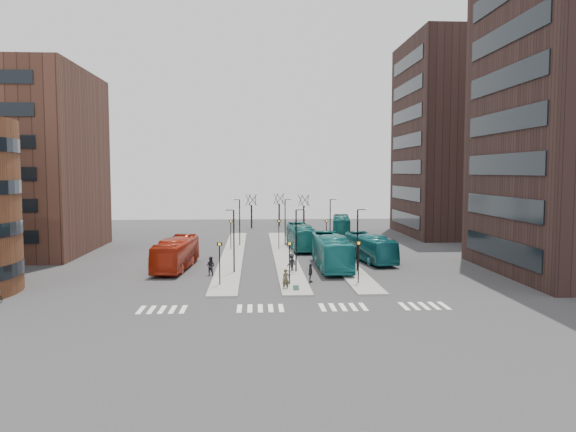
{
  "coord_description": "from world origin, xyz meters",
  "views": [
    {
      "loc": [
        -1.32,
        -35.77,
        9.82
      ],
      "look_at": [
        2.22,
        24.96,
        5.0
      ],
      "focal_mm": 35.0,
      "sensor_mm": 36.0,
      "label": 1
    }
  ],
  "objects": [
    {
      "name": "bare_trees",
      "position": [
        2.67,
        62.67,
        2.72
      ],
      "size": [
        10.97,
        8.14,
        5.9
      ],
      "color": "black",
      "rests_on": "ground"
    },
    {
      "name": "island_mid",
      "position": [
        2.0,
        30.0,
        0.07
      ],
      "size": [
        2.5,
        45.0,
        0.15
      ],
      "primitive_type": "cube",
      "color": "gray",
      "rests_on": "ground"
    },
    {
      "name": "island_left",
      "position": [
        -4.0,
        30.0,
        0.07
      ],
      "size": [
        2.5,
        45.0,
        0.15
      ],
      "primitive_type": "cube",
      "color": "gray",
      "rests_on": "ground"
    },
    {
      "name": "sign_poles",
      "position": [
        1.6,
        23.0,
        2.41
      ],
      "size": [
        12.45,
        22.12,
        3.65
      ],
      "color": "black",
      "rests_on": "ground"
    },
    {
      "name": "suitcase",
      "position": [
        1.97,
        9.45,
        0.27
      ],
      "size": [
        0.47,
        0.4,
        0.54
      ],
      "primitive_type": "cube",
      "rotation": [
        0.0,
        0.0,
        0.12
      ],
      "color": "navy",
      "rests_on": "ground"
    },
    {
      "name": "ground",
      "position": [
        0.0,
        0.0,
        0.0
      ],
      "size": [
        160.0,
        160.0,
        0.0
      ],
      "primitive_type": "plane",
      "color": "#2A2A2C",
      "rests_on": "ground"
    },
    {
      "name": "teal_bus_b",
      "position": [
        4.41,
        34.76,
        1.56
      ],
      "size": [
        3.09,
        11.28,
        3.11
      ],
      "primitive_type": "imported",
      "rotation": [
        0.0,
        0.0,
        0.04
      ],
      "color": "#13615F",
      "rests_on": "ground"
    },
    {
      "name": "island_right",
      "position": [
        8.0,
        30.0,
        0.07
      ],
      "size": [
        2.5,
        45.0,
        0.15
      ],
      "primitive_type": "cube",
      "color": "gray",
      "rests_on": "ground"
    },
    {
      "name": "tower_far",
      "position": [
        31.98,
        50.0,
        15.0
      ],
      "size": [
        20.12,
        20.0,
        30.0
      ],
      "color": "black",
      "rests_on": "ground"
    },
    {
      "name": "crosswalk_stripes",
      "position": [
        1.75,
        4.0,
        0.01
      ],
      "size": [
        22.35,
        2.4,
        0.01
      ],
      "color": "silver",
      "rests_on": "ground"
    },
    {
      "name": "teal_bus_a",
      "position": [
        6.37,
        20.41,
        1.7
      ],
      "size": [
        2.9,
        12.24,
        3.41
      ],
      "primitive_type": "imported",
      "rotation": [
        0.0,
        0.0,
        -0.0
      ],
      "color": "#15686A",
      "rests_on": "ground"
    },
    {
      "name": "teal_bus_d",
      "position": [
        12.01,
        50.39,
        1.5
      ],
      "size": [
        4.01,
        11.05,
        3.01
      ],
      "primitive_type": "imported",
      "rotation": [
        0.0,
        0.0,
        -0.14
      ],
      "color": "#125C5A",
      "rests_on": "ground"
    },
    {
      "name": "commuter_a",
      "position": [
        -5.59,
        17.21,
        0.9
      ],
      "size": [
        1.07,
        0.98,
        1.79
      ],
      "primitive_type": "imported",
      "rotation": [
        0.0,
        0.0,
        2.71
      ],
      "color": "black",
      "rests_on": "ground"
    },
    {
      "name": "lamp_posts",
      "position": [
        2.64,
        28.0,
        3.58
      ],
      "size": [
        14.04,
        20.24,
        6.12
      ],
      "color": "black",
      "rests_on": "ground"
    },
    {
      "name": "commuter_c",
      "position": [
        2.19,
        18.68,
        0.9
      ],
      "size": [
        1.28,
        1.31,
        1.8
      ],
      "primitive_type": "imported",
      "rotation": [
        0.0,
        0.0,
        3.97
      ],
      "color": "black",
      "rests_on": "ground"
    },
    {
      "name": "red_bus",
      "position": [
        -9.35,
        20.95,
        1.57
      ],
      "size": [
        3.54,
        11.42,
        3.13
      ],
      "primitive_type": "imported",
      "rotation": [
        0.0,
        0.0,
        -0.08
      ],
      "color": "#9F200C",
      "rests_on": "ground"
    },
    {
      "name": "traveller",
      "position": [
        1.19,
        10.15,
        0.88
      ],
      "size": [
        0.73,
        0.58,
        1.76
      ],
      "primitive_type": "imported",
      "rotation": [
        0.0,
        0.0,
        0.27
      ],
      "color": "#443D29",
      "rests_on": "ground"
    },
    {
      "name": "teal_bus_c",
      "position": [
        11.22,
        24.69,
        1.47
      ],
      "size": [
        4.14,
        10.83,
        2.94
      ],
      "primitive_type": "imported",
      "rotation": [
        0.0,
        0.0,
        0.16
      ],
      "color": "#145D65",
      "rests_on": "ground"
    },
    {
      "name": "commuter_b",
      "position": [
        3.55,
        13.3,
        0.83
      ],
      "size": [
        0.53,
        1.02,
        1.66
      ],
      "primitive_type": "imported",
      "rotation": [
        0.0,
        0.0,
        1.44
      ],
      "color": "black",
      "rests_on": "ground"
    }
  ]
}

